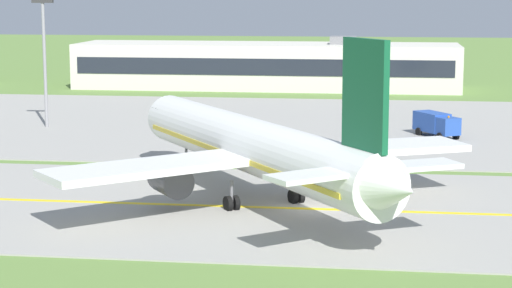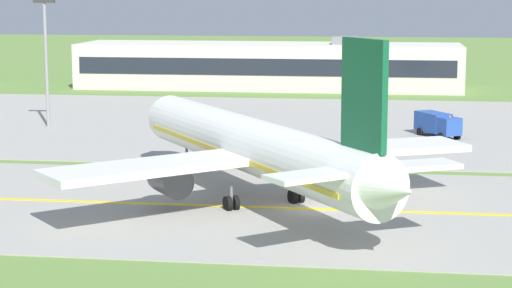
{
  "view_description": "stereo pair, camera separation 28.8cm",
  "coord_description": "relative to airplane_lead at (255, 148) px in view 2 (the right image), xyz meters",
  "views": [
    {
      "loc": [
        5.2,
        -65.15,
        15.48
      ],
      "look_at": [
        -4.21,
        4.09,
        4.0
      ],
      "focal_mm": 66.17,
      "sensor_mm": 36.0,
      "label": 1
    },
    {
      "loc": [
        5.49,
        -65.11,
        15.48
      ],
      "look_at": [
        -4.21,
        4.09,
        4.0
      ],
      "focal_mm": 66.17,
      "sensor_mm": 36.0,
      "label": 2
    }
  ],
  "objects": [
    {
      "name": "ground_plane",
      "position": [
        3.93,
        -1.69,
        -4.13
      ],
      "size": [
        500.0,
        500.0,
        0.0
      ],
      "primitive_type": "plane",
      "color": "olive"
    },
    {
      "name": "taxiway_strip",
      "position": [
        3.93,
        -1.69,
        -4.08
      ],
      "size": [
        240.0,
        28.0,
        0.1
      ],
      "primitive_type": "cube",
      "color": "#9E9B93",
      "rests_on": "ground"
    },
    {
      "name": "apron_pad",
      "position": [
        13.93,
        40.31,
        -4.08
      ],
      "size": [
        140.0,
        52.0,
        0.1
      ],
      "primitive_type": "cube",
      "color": "#9E9B93",
      "rests_on": "ground"
    },
    {
      "name": "taxiway_centreline",
      "position": [
        3.93,
        -1.69,
        -4.03
      ],
      "size": [
        220.0,
        0.6,
        0.01
      ],
      "primitive_type": "cube",
      "color": "yellow",
      "rests_on": "taxiway_strip"
    },
    {
      "name": "airplane_lead",
      "position": [
        0.0,
        0.0,
        0.0
      ],
      "size": [
        29.11,
        34.81,
        12.7
      ],
      "color": "white",
      "rests_on": "ground"
    },
    {
      "name": "service_truck_baggage",
      "position": [
        14.75,
        33.21,
        -2.6
      ],
      "size": [
        4.87,
        6.19,
        2.6
      ],
      "color": "#264CA5",
      "rests_on": "ground"
    },
    {
      "name": "terminal_building",
      "position": [
        -9.23,
        81.46,
        -0.6
      ],
      "size": [
        60.09,
        13.97,
        8.24
      ],
      "color": "beige",
      "rests_on": "ground"
    },
    {
      "name": "apron_light_mast",
      "position": [
        -28.54,
        34.58,
        5.19
      ],
      "size": [
        2.4,
        0.5,
        14.7
      ],
      "color": "gray",
      "rests_on": "ground"
    }
  ]
}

